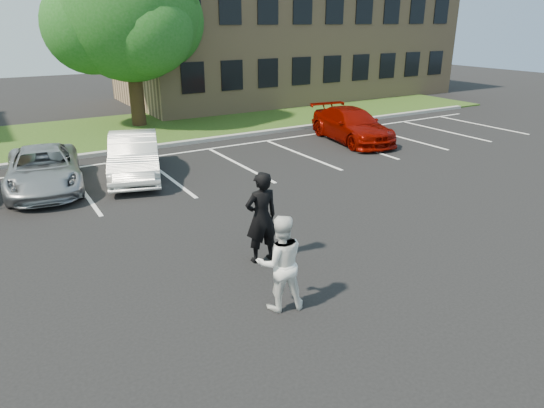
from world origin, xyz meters
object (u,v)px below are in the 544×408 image
at_px(tree, 130,13).
at_px(man_black_suit, 261,218).
at_px(car_red_compact, 352,125).
at_px(man_white_shirt, 280,263).
at_px(car_silver_minivan, 44,169).
at_px(car_white_sedan, 134,156).
at_px(office_building, 288,34).

height_order(tree, man_black_suit, tree).
distance_m(man_black_suit, car_red_compact, 12.03).
bearing_deg(car_red_compact, man_black_suit, -130.94).
relative_size(tree, man_white_shirt, 4.78).
relative_size(car_silver_minivan, car_red_compact, 0.96).
relative_size(man_black_suit, car_white_sedan, 0.46).
bearing_deg(man_black_suit, car_silver_minivan, -63.88).
distance_m(office_building, tree, 13.31).
height_order(tree, car_white_sedan, tree).
bearing_deg(car_white_sedan, man_white_shirt, -73.63).
height_order(office_building, car_red_compact, office_building).
distance_m(tree, car_white_sedan, 9.96).
bearing_deg(car_white_sedan, tree, 88.77).
bearing_deg(car_white_sedan, car_silver_minivan, -168.48).
height_order(tree, car_red_compact, tree).
bearing_deg(car_red_compact, man_white_shirt, -126.97).
height_order(office_building, tree, tree).
bearing_deg(man_white_shirt, car_red_compact, -118.00).
xyz_separation_m(tree, man_black_suit, (-2.11, -15.95, -4.32)).
bearing_deg(office_building, man_black_suit, -124.19).
bearing_deg(man_black_suit, car_red_compact, -136.82).
xyz_separation_m(office_building, car_white_sedan, (-14.93, -13.55, -3.42)).
xyz_separation_m(office_building, tree, (-12.22, -5.14, 1.19)).
xyz_separation_m(car_silver_minivan, car_white_sedan, (2.81, -0.25, 0.09)).
bearing_deg(car_silver_minivan, man_black_suit, -58.79).
xyz_separation_m(car_silver_minivan, car_red_compact, (12.53, 0.04, 0.06)).
xyz_separation_m(office_building, car_red_compact, (-5.21, -13.25, -3.45)).
distance_m(office_building, car_white_sedan, 20.45).
height_order(office_building, car_silver_minivan, office_building).
bearing_deg(man_black_suit, man_white_shirt, 72.81).
distance_m(car_silver_minivan, car_white_sedan, 2.82).
bearing_deg(car_silver_minivan, office_building, 44.43).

